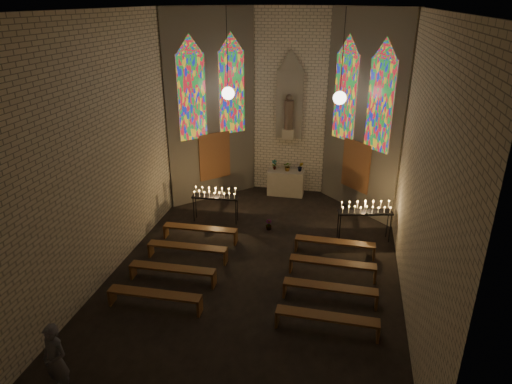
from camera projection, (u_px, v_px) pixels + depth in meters
floor at (258, 267)px, 13.30m from camera, size 12.00×12.00×0.00m
room at (279, 115)px, 14.88m from camera, size 8.22×12.43×7.00m
altar at (286, 183)px, 18.01m from camera, size 1.40×0.60×1.00m
flower_vase_left at (274, 165)px, 17.89m from camera, size 0.22×0.16×0.40m
flower_vase_center at (288, 166)px, 17.76m from camera, size 0.34×0.29×0.38m
flower_vase_right at (300, 167)px, 17.71m from camera, size 0.22×0.18×0.38m
aisle_flower_pot at (269, 225)px, 15.38m from camera, size 0.21×0.21×0.36m
votive_stand_left at (215, 195)px, 15.65m from camera, size 1.61×0.46×1.17m
votive_stand_right at (366, 209)px, 14.38m from camera, size 1.76×0.77×1.26m
pew_left_0 at (200, 230)px, 14.63m from camera, size 2.41×0.38×0.46m
pew_right_0 at (335, 243)px, 13.82m from camera, size 2.41×0.38×0.46m
pew_left_1 at (187, 248)px, 13.55m from camera, size 2.41×0.38×0.46m
pew_right_1 at (333, 264)px, 12.74m from camera, size 2.41×0.38×0.46m
pew_left_2 at (172, 270)px, 12.47m from camera, size 2.41×0.38×0.46m
pew_right_2 at (330, 289)px, 11.66m from camera, size 2.41×0.38×0.46m
pew_left_3 at (155, 296)px, 11.39m from camera, size 2.41×0.38×0.46m
pew_right_3 at (327, 319)px, 10.58m from camera, size 2.41×0.38×0.46m
visitor at (56, 361)px, 8.78m from camera, size 0.66×0.51×1.60m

